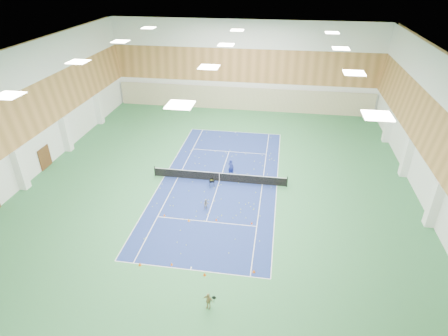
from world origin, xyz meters
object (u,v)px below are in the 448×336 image
object	(u,v)px
child_court	(206,204)
child_apron	(208,301)
ball_cart	(212,183)
tennis_net	(219,176)
coach	(231,167)

from	to	relation	value
child_court	child_apron	size ratio (longest dim) A/B	0.86
child_court	ball_cart	distance (m)	3.68
tennis_net	child_court	world-z (taller)	tennis_net
child_court	child_apron	distance (m)	10.28
tennis_net	child_apron	distance (m)	14.91
child_apron	ball_cart	size ratio (longest dim) A/B	1.43
tennis_net	child_court	size ratio (longest dim) A/B	12.52
coach	child_court	distance (m)	6.25
tennis_net	child_apron	size ratio (longest dim) A/B	10.83
tennis_net	coach	xyz separation A→B (m)	(0.91, 1.38, 0.31)
tennis_net	child_apron	world-z (taller)	child_apron
coach	child_court	bearing A→B (deg)	102.59
child_apron	tennis_net	bearing A→B (deg)	114.50
child_court	tennis_net	bearing A→B (deg)	60.38
child_court	child_apron	bearing A→B (deg)	-103.74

